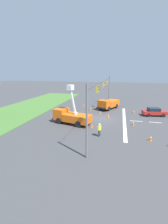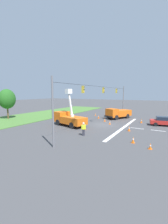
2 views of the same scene
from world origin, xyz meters
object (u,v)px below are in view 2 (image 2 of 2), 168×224
(utility_truck_bucket_lift, at_px, (69,118))
(traffic_cone_far_right, at_px, (129,128))
(traffic_cone_mid_right, at_px, (150,146))
(traffic_cone_lane_edge_b, at_px, (84,127))
(traffic_cone_lane_edge_a, at_px, (105,120))
(traffic_cone_near_bucket, at_px, (141,121))
(traffic_cone_foreground_left, at_px, (110,122))
(traffic_cone_far_left, at_px, (133,140))
(tree_centre, at_px, (7,99))
(road_worker, at_px, (84,128))
(sedan_red, at_px, (164,121))
(utility_truck_support_near, at_px, (118,113))
(traffic_cone_foreground_right, at_px, (99,117))
(traffic_cone_mid_left, at_px, (95,114))

(utility_truck_bucket_lift, bearing_deg, traffic_cone_far_right, -82.04)
(traffic_cone_mid_right, height_order, traffic_cone_lane_edge_b, traffic_cone_lane_edge_b)
(traffic_cone_lane_edge_a, height_order, traffic_cone_lane_edge_b, traffic_cone_lane_edge_b)
(traffic_cone_mid_right, xyz_separation_m, traffic_cone_near_bucket, (13.45, 2.95, 0.11))
(traffic_cone_near_bucket, height_order, traffic_cone_far_right, traffic_cone_near_bucket)
(traffic_cone_foreground_left, xyz_separation_m, traffic_cone_far_left, (-8.37, -5.78, 0.03))
(traffic_cone_near_bucket, bearing_deg, traffic_cone_far_right, 175.38)
(tree_centre, bearing_deg, traffic_cone_far_right, -84.12)
(road_worker, xyz_separation_m, traffic_cone_far_right, (5.38, -4.61, -0.61))
(traffic_cone_foreground_left, bearing_deg, tree_centre, 105.53)
(sedan_red, height_order, traffic_cone_near_bucket, sedan_red)
(utility_truck_support_near, bearing_deg, traffic_cone_foreground_right, 119.41)
(tree_centre, xyz_separation_m, traffic_cone_near_bucket, (9.78, -25.42, -3.88))
(sedan_red, relative_size, road_worker, 2.57)
(sedan_red, distance_m, traffic_cone_foreground_left, 9.04)
(utility_truck_bucket_lift, distance_m, traffic_cone_lane_edge_a, 7.80)
(road_worker, height_order, traffic_cone_lane_edge_a, road_worker)
(tree_centre, relative_size, traffic_cone_near_bucket, 7.73)
(traffic_cone_foreground_right, relative_size, traffic_cone_far_right, 0.94)
(utility_truck_bucket_lift, height_order, utility_truck_support_near, utility_truck_bucket_lift)
(utility_truck_bucket_lift, xyz_separation_m, traffic_cone_mid_left, (12.74, 1.01, -1.02))
(traffic_cone_foreground_left, bearing_deg, traffic_cone_far_right, -127.72)
(traffic_cone_foreground_right, xyz_separation_m, traffic_cone_far_left, (-13.09, -10.10, 0.01))
(traffic_cone_mid_right, bearing_deg, traffic_cone_foreground_left, 39.14)
(utility_truck_bucket_lift, relative_size, sedan_red, 1.46)
(sedan_red, height_order, traffic_cone_foreground_right, sedan_red)
(sedan_red, bearing_deg, traffic_cone_mid_left, 72.34)
(traffic_cone_foreground_left, bearing_deg, traffic_cone_far_left, -145.35)
(traffic_cone_foreground_right, bearing_deg, sedan_red, -96.13)
(traffic_cone_far_left, bearing_deg, tree_centre, 84.37)
(traffic_cone_foreground_left, relative_size, traffic_cone_lane_edge_a, 1.04)
(tree_centre, relative_size, utility_truck_support_near, 0.98)
(traffic_cone_near_bucket, xyz_separation_m, traffic_cone_far_left, (-12.40, -1.07, -0.04))
(traffic_cone_foreground_right, xyz_separation_m, traffic_cone_lane_edge_b, (-10.34, -2.28, -0.03))
(traffic_cone_mid_left, relative_size, traffic_cone_far_left, 0.81)
(traffic_cone_foreground_right, distance_m, traffic_cone_lane_edge_a, 3.63)
(traffic_cone_lane_edge_a, height_order, traffic_cone_far_left, traffic_cone_far_left)
(traffic_cone_foreground_left, height_order, traffic_cone_lane_edge_a, traffic_cone_foreground_left)
(sedan_red, bearing_deg, utility_truck_support_near, 68.95)
(tree_centre, xyz_separation_m, traffic_cone_lane_edge_a, (7.87, -18.90, -3.97))
(tree_centre, bearing_deg, traffic_cone_mid_right, -97.36)
(utility_truck_support_near, xyz_separation_m, road_worker, (-15.40, -0.13, -0.19))
(utility_truck_support_near, relative_size, traffic_cone_mid_right, 10.32)
(traffic_cone_mid_right, bearing_deg, utility_truck_bucket_lift, 70.06)
(traffic_cone_mid_left, bearing_deg, traffic_cone_lane_edge_b, -161.28)
(sedan_red, distance_m, traffic_cone_far_right, 7.82)
(traffic_cone_near_bucket, relative_size, traffic_cone_far_right, 1.04)
(traffic_cone_far_left, bearing_deg, traffic_cone_far_right, 17.70)
(utility_truck_support_near, height_order, traffic_cone_far_right, utility_truck_support_near)
(traffic_cone_far_left, bearing_deg, sedan_red, -12.47)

